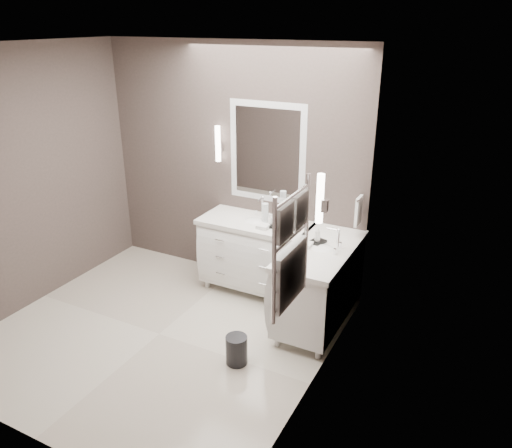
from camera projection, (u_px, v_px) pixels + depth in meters
The scene contains 20 objects.
floor at pixel (159, 334), 4.94m from camera, with size 3.20×3.00×0.01m, color beige.
ceiling at pixel (134, 44), 3.91m from camera, with size 3.20×3.00×0.01m, color white.
wall_back at pixel (232, 165), 5.66m from camera, with size 3.20×0.01×2.70m, color #463B38.
wall_left at pixel (23, 181), 5.10m from camera, with size 0.01×3.00×2.70m, color #463B38.
wall_right at pixel (318, 240), 3.75m from camera, with size 0.01×3.00×2.70m, color #463B38.
vanity_back at pixel (256, 251), 5.57m from camera, with size 1.24×0.59×0.97m.
vanity_right at pixel (319, 281), 4.94m from camera, with size 0.59×1.24×0.97m.
mirror_back at pixel (267, 153), 5.38m from camera, with size 0.90×0.02×1.10m.
mirror_right at pixel (350, 185), 4.34m from camera, with size 0.02×0.90×1.10m.
sconce_back at pixel (218, 144), 5.56m from camera, with size 0.06×0.06×0.40m.
sconce_right at pixel (320, 200), 3.87m from camera, with size 0.06×0.06×0.40m.
towel_bar_corner at pixel (359, 210), 4.98m from camera, with size 0.03×0.22×0.30m.
towel_ladder at pixel (290, 255), 3.42m from camera, with size 0.06×0.58×0.90m.
waste_bin at pixel (237, 350), 4.48m from camera, with size 0.20×0.20×0.27m, color black.
amenity_tray_back at pixel (275, 226), 5.27m from camera, with size 0.14×0.11×0.02m, color black.
amenity_tray_right at pixel (317, 242), 4.89m from camera, with size 0.12×0.17×0.02m, color black.
water_bottle at pixel (265, 213), 5.37m from camera, with size 0.07×0.07×0.21m, color silver.
soap_bottle_a at pixel (274, 219), 5.27m from camera, with size 0.05×0.05×0.12m, color white.
soap_bottle_b at pixel (277, 222), 5.21m from camera, with size 0.08×0.08×0.10m, color black.
soap_bottle_c at pixel (318, 234), 4.86m from camera, with size 0.06×0.06×0.15m, color white.
Camera 1 is at (2.75, -3.25, 2.90)m, focal length 35.00 mm.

